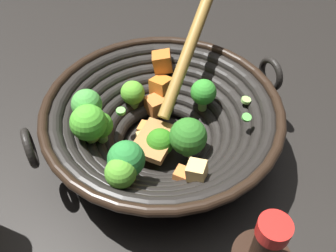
% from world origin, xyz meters
% --- Properties ---
extents(ground_plane, '(4.00, 4.00, 0.00)m').
position_xyz_m(ground_plane, '(0.00, 0.00, 0.00)').
color(ground_plane, black).
extents(wok, '(0.34, 0.38, 0.19)m').
position_xyz_m(wok, '(0.00, 0.00, 0.06)').
color(wok, black).
rests_on(wok, ground).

